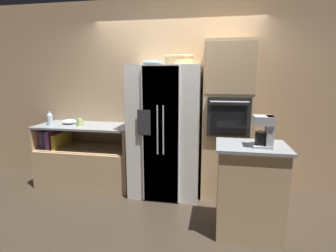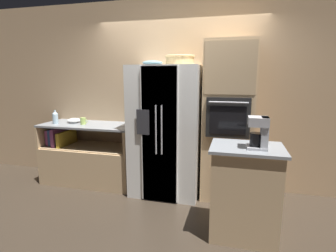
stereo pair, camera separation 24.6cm
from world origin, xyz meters
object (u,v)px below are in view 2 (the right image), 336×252
at_px(bottle_tall, 55,117).
at_px(wicker_basket, 180,60).
at_px(fruit_bowl, 153,63).
at_px(refrigerator, 166,131).
at_px(coffee_maker, 260,132).
at_px(mixing_bowl, 74,120).
at_px(wall_oven, 228,122).
at_px(mug, 83,121).

bearing_deg(bottle_tall, wicker_basket, 3.25).
distance_m(fruit_bowl, bottle_tall, 1.81).
relative_size(refrigerator, wicker_basket, 4.50).
bearing_deg(bottle_tall, fruit_bowl, -0.55).
bearing_deg(fruit_bowl, refrigerator, 19.37).
bearing_deg(coffee_maker, refrigerator, 142.61).
xyz_separation_m(bottle_tall, mixing_bowl, (0.24, 0.14, -0.06)).
xyz_separation_m(wall_oven, wicker_basket, (-0.68, -0.01, 0.83)).
height_order(wall_oven, coffee_maker, wall_oven).
distance_m(fruit_bowl, coffee_maker, 1.74).
bearing_deg(refrigerator, bottle_tall, -178.51).
distance_m(refrigerator, mixing_bowl, 1.56).
height_order(refrigerator, wall_oven, wall_oven).
height_order(wicker_basket, fruit_bowl, wicker_basket).
distance_m(wall_oven, bottle_tall, 2.65).
bearing_deg(refrigerator, wall_oven, 4.84).
relative_size(wicker_basket, mixing_bowl, 1.89).
relative_size(refrigerator, coffee_maker, 5.81).
distance_m(wicker_basket, fruit_bowl, 0.37).
distance_m(fruit_bowl, mug, 1.43).
bearing_deg(mug, coffee_maker, -19.61).
bearing_deg(wall_oven, mixing_bowl, 179.53).
height_order(wicker_basket, coffee_maker, wicker_basket).
bearing_deg(refrigerator, mixing_bowl, 176.61).
relative_size(mug, coffee_maker, 0.38).
xyz_separation_m(wall_oven, mug, (-2.18, -0.08, -0.07)).
xyz_separation_m(wall_oven, coffee_maker, (0.33, -0.97, 0.08)).
height_order(refrigerator, fruit_bowl, fruit_bowl).
bearing_deg(wicker_basket, coffee_maker, -43.85).
xyz_separation_m(refrigerator, bottle_tall, (-1.79, -0.05, 0.14)).
height_order(fruit_bowl, coffee_maker, fruit_bowl).
bearing_deg(wall_oven, bottle_tall, -177.43).
distance_m(refrigerator, fruit_bowl, 0.96).
bearing_deg(mixing_bowl, coffee_maker, -19.96).
height_order(fruit_bowl, bottle_tall, fruit_bowl).
xyz_separation_m(wall_oven, fruit_bowl, (-1.03, -0.13, 0.79)).
relative_size(wall_oven, bottle_tall, 10.12).
height_order(wicker_basket, bottle_tall, wicker_basket).
height_order(wall_oven, fruit_bowl, wall_oven).
relative_size(wicker_basket, coffee_maker, 1.29).
relative_size(wicker_basket, fruit_bowl, 1.48).
height_order(refrigerator, coffee_maker, refrigerator).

